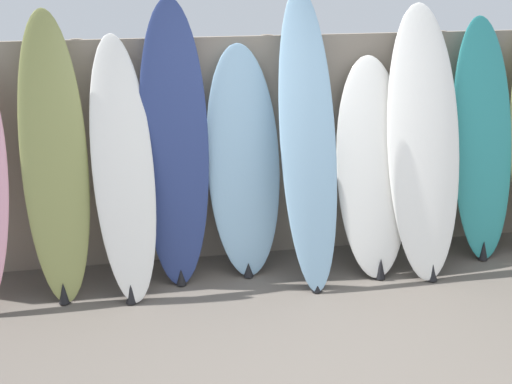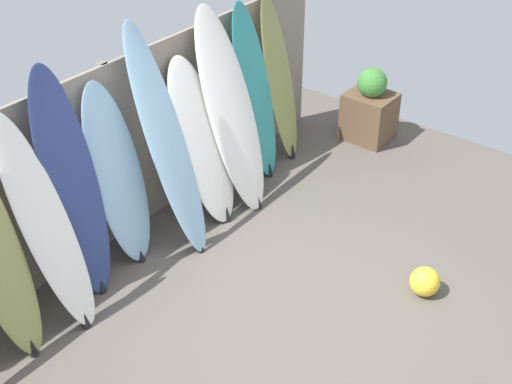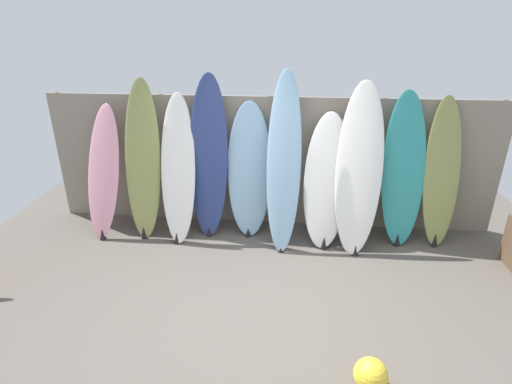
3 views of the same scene
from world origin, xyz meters
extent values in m
plane|color=#5B544C|center=(0.00, 0.00, 0.00)|extent=(7.68, 7.68, 0.00)
cube|color=gray|center=(0.00, 2.00, 0.90)|extent=(6.08, 0.04, 1.80)
cylinder|color=slate|center=(-1.44, 2.04, 0.90)|extent=(0.10, 0.10, 1.80)
cylinder|color=slate|center=(0.00, 2.04, 0.90)|extent=(0.10, 0.10, 1.80)
cylinder|color=slate|center=(1.44, 2.04, 0.90)|extent=(0.10, 0.10, 1.80)
ellipsoid|color=olive|center=(-1.63, 1.59, 1.03)|extent=(0.51, 0.64, 2.05)
cone|color=black|center=(-1.63, 1.34, 0.09)|extent=(0.08, 0.08, 0.16)
ellipsoid|color=white|center=(-1.16, 1.56, 0.93)|extent=(0.52, 0.76, 1.87)
cone|color=black|center=(-1.16, 1.25, 0.08)|extent=(0.08, 0.08, 0.14)
ellipsoid|color=navy|center=(-0.78, 1.67, 1.06)|extent=(0.53, 0.46, 2.11)
cone|color=black|center=(-0.78, 1.48, 0.07)|extent=(0.08, 0.08, 0.12)
ellipsoid|color=#8CB7D6|center=(-0.25, 1.71, 0.88)|extent=(0.60, 0.49, 1.77)
cone|color=black|center=(-0.25, 1.52, 0.07)|extent=(0.08, 0.08, 0.11)
ellipsoid|color=#8CB7D6|center=(0.21, 1.52, 1.09)|extent=(0.43, 0.82, 2.18)
cone|color=black|center=(0.21, 1.18, 0.07)|extent=(0.08, 0.08, 0.11)
ellipsoid|color=white|center=(0.75, 1.60, 0.83)|extent=(0.63, 0.76, 1.66)
cone|color=black|center=(0.75, 1.29, 0.09)|extent=(0.08, 0.08, 0.16)
ellipsoid|color=white|center=(1.13, 1.54, 1.03)|extent=(0.66, 0.89, 2.05)
cone|color=black|center=(1.13, 1.19, 0.08)|extent=(0.08, 0.08, 0.13)
ellipsoid|color=teal|center=(1.70, 1.68, 0.97)|extent=(0.57, 0.53, 1.94)
cone|color=black|center=(1.70, 1.47, 0.09)|extent=(0.08, 0.08, 0.16)
camera|label=1|loc=(-1.15, -3.45, 2.43)|focal=50.00mm
camera|label=2|loc=(-3.72, -2.59, 4.31)|focal=50.00mm
camera|label=3|loc=(0.32, -3.18, 2.68)|focal=28.00mm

